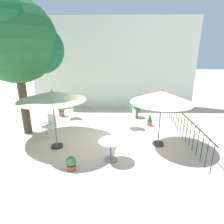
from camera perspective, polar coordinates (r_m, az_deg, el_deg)
ground_plane at (r=8.15m, az=-0.04°, el=-7.69°), size 60.00×60.00×0.00m
villa_facade at (r=12.08m, az=0.43°, el=14.31°), size 10.18×0.30×5.48m
terrace_railing at (r=8.38m, az=21.00°, el=-3.19°), size 0.03×5.27×1.01m
shade_tree at (r=8.72m, az=-26.88°, el=18.71°), size 3.44×3.28×5.55m
patio_umbrella_0 at (r=7.01m, az=-17.64°, el=4.59°), size 2.40×2.40×2.25m
patio_umbrella_1 at (r=7.13m, az=14.80°, el=4.38°), size 2.29×2.29×2.22m
cafe_table_0 at (r=6.38m, az=-0.34°, el=-10.40°), size 0.83×0.83×0.72m
patio_chair_0 at (r=8.57m, az=-18.12°, el=-3.46°), size 0.65×0.62×0.93m
patio_chair_1 at (r=10.47m, az=-12.37°, el=0.86°), size 0.53×0.55×0.88m
patio_chair_2 at (r=8.94m, az=5.91°, el=-1.73°), size 0.50×0.54×0.93m
potted_plant_0 at (r=6.18m, az=-12.19°, el=-14.80°), size 0.32×0.32×0.45m
potted_plant_1 at (r=9.44m, az=11.32°, el=-2.30°), size 0.24×0.24×0.62m
potted_plant_2 at (r=10.47m, az=7.00°, el=0.70°), size 0.58×0.57×0.77m
potted_plant_3 at (r=10.98m, az=-15.10°, el=0.46°), size 0.37×0.37×0.62m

